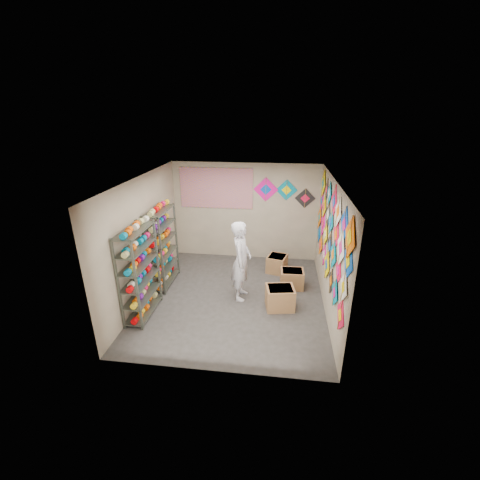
# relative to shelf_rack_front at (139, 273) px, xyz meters

# --- Properties ---
(ground) EXTENTS (4.50, 4.50, 0.00)m
(ground) POSITION_rel_shelf_rack_front_xyz_m (1.78, 0.85, -0.95)
(ground) COLOR #34312D
(room_walls) EXTENTS (4.50, 4.50, 4.50)m
(room_walls) POSITION_rel_shelf_rack_front_xyz_m (1.78, 0.85, 0.69)
(room_walls) COLOR tan
(room_walls) RESTS_ON ground
(shelf_rack_front) EXTENTS (0.40, 1.10, 1.90)m
(shelf_rack_front) POSITION_rel_shelf_rack_front_xyz_m (0.00, 0.00, 0.00)
(shelf_rack_front) COLOR #4C5147
(shelf_rack_front) RESTS_ON ground
(shelf_rack_back) EXTENTS (0.40, 1.10, 1.90)m
(shelf_rack_back) POSITION_rel_shelf_rack_front_xyz_m (0.00, 1.30, 0.00)
(shelf_rack_back) COLOR #4C5147
(shelf_rack_back) RESTS_ON ground
(string_spools) EXTENTS (0.12, 2.36, 0.12)m
(string_spools) POSITION_rel_shelf_rack_front_xyz_m (-0.00, 0.65, 0.10)
(string_spools) COLOR #FD1864
(string_spools) RESTS_ON ground
(kite_wall_display) EXTENTS (0.05, 4.24, 2.03)m
(kite_wall_display) POSITION_rel_shelf_rack_front_xyz_m (3.76, 0.86, 0.73)
(kite_wall_display) COLOR #E10F3E
(kite_wall_display) RESTS_ON room_walls
(back_wall_kites) EXTENTS (1.66, 0.02, 0.81)m
(back_wall_kites) POSITION_rel_shelf_rack_front_xyz_m (2.79, 3.09, 1.00)
(back_wall_kites) COLOR #E20D8D
(back_wall_kites) RESTS_ON room_walls
(poster) EXTENTS (2.00, 0.01, 1.10)m
(poster) POSITION_rel_shelf_rack_front_xyz_m (0.98, 3.08, 1.05)
(poster) COLOR #944EAA
(poster) RESTS_ON room_walls
(shopkeeper) EXTENTS (0.71, 0.50, 1.81)m
(shopkeeper) POSITION_rel_shelf_rack_front_xyz_m (1.94, 0.91, -0.04)
(shopkeeper) COLOR silver
(shopkeeper) RESTS_ON ground
(carton_a) EXTENTS (0.66, 0.58, 0.49)m
(carton_a) POSITION_rel_shelf_rack_front_xyz_m (2.82, 0.58, -0.71)
(carton_a) COLOR #9E6A45
(carton_a) RESTS_ON ground
(carton_b) EXTENTS (0.56, 0.46, 0.44)m
(carton_b) POSITION_rel_shelf_rack_front_xyz_m (3.09, 1.49, -0.73)
(carton_b) COLOR #9E6A45
(carton_b) RESTS_ON ground
(carton_c) EXTENTS (0.58, 0.61, 0.44)m
(carton_c) POSITION_rel_shelf_rack_front_xyz_m (2.72, 2.27, -0.73)
(carton_c) COLOR #9E6A45
(carton_c) RESTS_ON ground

